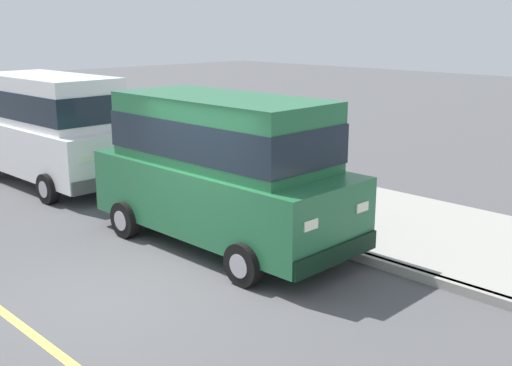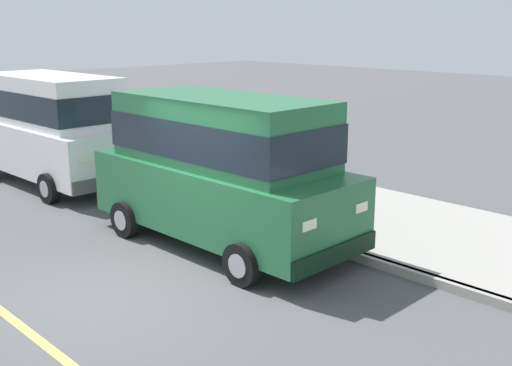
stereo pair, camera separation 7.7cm
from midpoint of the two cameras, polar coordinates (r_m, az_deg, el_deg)
ground_plane at (r=9.14m, az=-11.37°, el=-9.43°), size 80.00×80.00×0.00m
curb at (r=11.03m, az=2.69°, el=-4.55°), size 0.16×64.00×0.14m
sidewalk at (r=12.34m, az=8.41°, el=-2.61°), size 3.60×64.00×0.14m
lane_centre_line at (r=8.47m, az=-20.66°, el=-12.06°), size 0.12×57.60×0.01m
car_green_van at (r=10.28m, az=-2.96°, el=1.73°), size 2.18×4.92×2.52m
car_white_van at (r=15.16m, az=-18.06°, el=5.15°), size 2.22×4.94×2.52m
dog_tan at (r=12.62m, az=3.79°, el=-0.41°), size 0.74×0.32×0.49m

